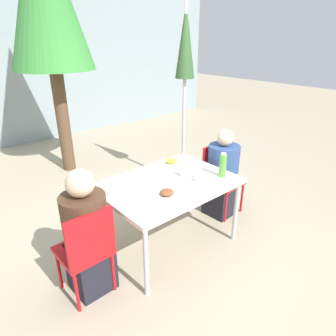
{
  "coord_description": "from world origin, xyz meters",
  "views": [
    {
      "loc": [
        -1.73,
        -2.01,
        2.07
      ],
      "look_at": [
        0.0,
        0.0,
        0.9
      ],
      "focal_mm": 32.0,
      "sensor_mm": 36.0,
      "label": 1
    }
  ],
  "objects_px": {
    "salad_bowl": "(202,178)",
    "closed_umbrella": "(185,60)",
    "chair_left": "(87,247)",
    "chair_right": "(219,174)",
    "person_right": "(222,176)",
    "drinking_cup": "(184,172)",
    "person_left": "(87,237)",
    "bottle": "(223,165)"
  },
  "relations": [
    {
      "from": "person_left",
      "to": "chair_right",
      "type": "bearing_deg",
      "value": 3.32
    },
    {
      "from": "person_left",
      "to": "drinking_cup",
      "type": "distance_m",
      "value": 1.14
    },
    {
      "from": "chair_left",
      "to": "closed_umbrella",
      "type": "xyz_separation_m",
      "value": [
        2.07,
        1.06,
        1.28
      ]
    },
    {
      "from": "chair_right",
      "to": "closed_umbrella",
      "type": "relative_size",
      "value": 0.35
    },
    {
      "from": "person_left",
      "to": "salad_bowl",
      "type": "bearing_deg",
      "value": -9.62
    },
    {
      "from": "person_right",
      "to": "drinking_cup",
      "type": "xyz_separation_m",
      "value": [
        -0.7,
        -0.05,
        0.29
      ]
    },
    {
      "from": "person_left",
      "to": "salad_bowl",
      "type": "height_order",
      "value": "person_left"
    },
    {
      "from": "bottle",
      "to": "drinking_cup",
      "type": "bearing_deg",
      "value": 139.31
    },
    {
      "from": "closed_umbrella",
      "to": "drinking_cup",
      "type": "xyz_separation_m",
      "value": [
        -0.91,
        -0.97,
        -0.98
      ]
    },
    {
      "from": "person_left",
      "to": "bottle",
      "type": "relative_size",
      "value": 4.49
    },
    {
      "from": "person_left",
      "to": "closed_umbrella",
      "type": "distance_m",
      "value": 2.57
    },
    {
      "from": "bottle",
      "to": "salad_bowl",
      "type": "bearing_deg",
      "value": 162.46
    },
    {
      "from": "chair_right",
      "to": "salad_bowl",
      "type": "xyz_separation_m",
      "value": [
        -0.67,
        -0.32,
        0.28
      ]
    },
    {
      "from": "closed_umbrella",
      "to": "chair_left",
      "type": "bearing_deg",
      "value": -152.89
    },
    {
      "from": "person_left",
      "to": "person_right",
      "type": "distance_m",
      "value": 1.81
    },
    {
      "from": "person_right",
      "to": "salad_bowl",
      "type": "height_order",
      "value": "person_right"
    },
    {
      "from": "person_left",
      "to": "closed_umbrella",
      "type": "relative_size",
      "value": 0.46
    },
    {
      "from": "person_left",
      "to": "drinking_cup",
      "type": "xyz_separation_m",
      "value": [
        1.11,
        0.01,
        0.26
      ]
    },
    {
      "from": "person_left",
      "to": "bottle",
      "type": "height_order",
      "value": "person_left"
    },
    {
      "from": "chair_left",
      "to": "person_left",
      "type": "height_order",
      "value": "person_left"
    },
    {
      "from": "chair_right",
      "to": "salad_bowl",
      "type": "bearing_deg",
      "value": 22.77
    },
    {
      "from": "chair_left",
      "to": "chair_right",
      "type": "height_order",
      "value": "same"
    },
    {
      "from": "chair_left",
      "to": "salad_bowl",
      "type": "bearing_deg",
      "value": -5.57
    },
    {
      "from": "person_right",
      "to": "closed_umbrella",
      "type": "bearing_deg",
      "value": -105.82
    },
    {
      "from": "person_right",
      "to": "chair_left",
      "type": "bearing_deg",
      "value": 1.61
    },
    {
      "from": "closed_umbrella",
      "to": "drinking_cup",
      "type": "bearing_deg",
      "value": -133.15
    },
    {
      "from": "chair_left",
      "to": "chair_right",
      "type": "bearing_deg",
      "value": 5.62
    },
    {
      "from": "chair_left",
      "to": "chair_right",
      "type": "xyz_separation_m",
      "value": [
        1.91,
        0.23,
        0.0
      ]
    },
    {
      "from": "chair_left",
      "to": "person_right",
      "type": "xyz_separation_m",
      "value": [
        1.86,
        0.14,
        0.01
      ]
    },
    {
      "from": "chair_right",
      "to": "person_left",
      "type": "bearing_deg",
      "value": 1.66
    },
    {
      "from": "person_right",
      "to": "bottle",
      "type": "relative_size",
      "value": 4.29
    },
    {
      "from": "chair_left",
      "to": "closed_umbrella",
      "type": "bearing_deg",
      "value": 25.96
    },
    {
      "from": "chair_left",
      "to": "person_left",
      "type": "bearing_deg",
      "value": 58.09
    },
    {
      "from": "person_left",
      "to": "bottle",
      "type": "xyz_separation_m",
      "value": [
        1.41,
        -0.25,
        0.33
      ]
    },
    {
      "from": "person_left",
      "to": "person_right",
      "type": "height_order",
      "value": "person_left"
    },
    {
      "from": "drinking_cup",
      "to": "chair_right",
      "type": "bearing_deg",
      "value": 10.43
    },
    {
      "from": "salad_bowl",
      "to": "person_right",
      "type": "bearing_deg",
      "value": 20.9
    },
    {
      "from": "drinking_cup",
      "to": "closed_umbrella",
      "type": "bearing_deg",
      "value": 46.85
    },
    {
      "from": "closed_umbrella",
      "to": "bottle",
      "type": "relative_size",
      "value": 9.68
    },
    {
      "from": "salad_bowl",
      "to": "closed_umbrella",
      "type": "bearing_deg",
      "value": 54.06
    },
    {
      "from": "chair_left",
      "to": "bottle",
      "type": "bearing_deg",
      "value": -7.66
    },
    {
      "from": "bottle",
      "to": "person_left",
      "type": "bearing_deg",
      "value": 170.04
    }
  ]
}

